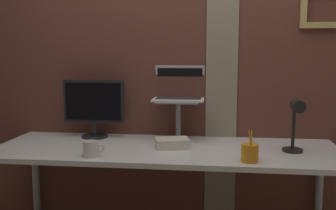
{
  "coord_description": "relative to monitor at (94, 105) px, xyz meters",
  "views": [
    {
      "loc": [
        0.15,
        -2.33,
        1.34
      ],
      "look_at": [
        -0.14,
        0.05,
        1.01
      ],
      "focal_mm": 41.05,
      "sensor_mm": 36.0,
      "label": 1
    }
  ],
  "objects": [
    {
      "name": "brick_wall_back",
      "position": [
        0.67,
        0.18,
        0.32
      ],
      "size": [
        3.32,
        0.16,
        2.63
      ],
      "color": "brown",
      "rests_on": "ground_plane"
    },
    {
      "name": "desk",
      "position": [
        0.52,
        -0.23,
        -0.3
      ],
      "size": [
        2.11,
        0.7,
        0.76
      ],
      "color": "white",
      "rests_on": "ground_plane"
    },
    {
      "name": "monitor",
      "position": [
        0.0,
        0.0,
        0.0
      ],
      "size": [
        0.42,
        0.18,
        0.39
      ],
      "color": "black",
      "rests_on": "desk"
    },
    {
      "name": "laptop_stand",
      "position": [
        0.58,
        0.0,
        -0.05
      ],
      "size": [
        0.28,
        0.22,
        0.26
      ],
      "color": "gray",
      "rests_on": "desk"
    },
    {
      "name": "laptop",
      "position": [
        0.58,
        0.07,
        0.1
      ],
      "size": [
        0.34,
        0.28,
        0.23
      ],
      "color": "white",
      "rests_on": "laptop_stand"
    },
    {
      "name": "desk_lamp",
      "position": [
        1.27,
        -0.29,
        -0.03
      ],
      "size": [
        0.12,
        0.2,
        0.32
      ],
      "color": "black",
      "rests_on": "desk"
    },
    {
      "name": "pen_cup",
      "position": [
        1.0,
        -0.48,
        -0.18
      ],
      "size": [
        0.09,
        0.09,
        0.18
      ],
      "color": "orange",
      "rests_on": "desk"
    },
    {
      "name": "coffee_mug",
      "position": [
        0.13,
        -0.48,
        -0.18
      ],
      "size": [
        0.12,
        0.09,
        0.09
      ],
      "color": "silver",
      "rests_on": "desk"
    },
    {
      "name": "paper_clutter_stack",
      "position": [
        0.56,
        -0.23,
        -0.2
      ],
      "size": [
        0.23,
        0.19,
        0.06
      ],
      "primitive_type": "cube",
      "rotation": [
        0.0,
        0.0,
        0.26
      ],
      "color": "silver",
      "rests_on": "desk"
    }
  ]
}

